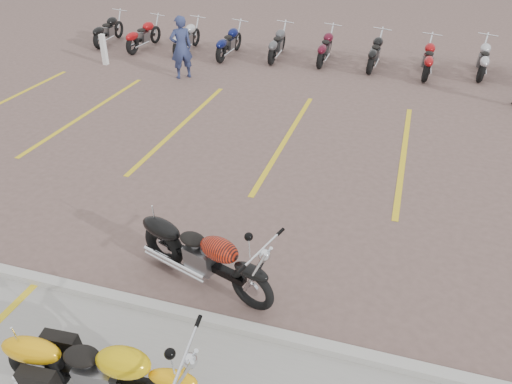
# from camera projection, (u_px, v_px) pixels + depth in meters

# --- Properties ---
(ground) EXTENTS (100.00, 100.00, 0.00)m
(ground) POSITION_uv_depth(u_px,v_px,m) (228.00, 234.00, 8.54)
(ground) COLOR #705650
(ground) RESTS_ON ground
(curb) EXTENTS (60.00, 0.18, 0.12)m
(curb) POSITION_uv_depth(u_px,v_px,m) (178.00, 313.00, 6.87)
(curb) COLOR #ADAAA3
(curb) RESTS_ON ground
(parking_stripes) EXTENTS (38.00, 5.50, 0.01)m
(parking_stripes) POSITION_uv_depth(u_px,v_px,m) (286.00, 139.00, 11.79)
(parking_stripes) COLOR gold
(parking_stripes) RESTS_ON ground
(yellow_cruiser) EXTENTS (2.39, 0.40, 0.98)m
(yellow_cruiser) POSITION_uv_depth(u_px,v_px,m) (101.00, 369.00, 5.55)
(yellow_cruiser) COLOR black
(yellow_cruiser) RESTS_ON ground
(flame_cruiser) EXTENTS (2.33, 0.91, 0.99)m
(flame_cruiser) POSITION_uv_depth(u_px,v_px,m) (203.00, 256.00, 7.24)
(flame_cruiser) COLOR black
(flame_cruiser) RESTS_ON ground
(person_a) EXTENTS (0.81, 0.79, 1.88)m
(person_a) POSITION_uv_depth(u_px,v_px,m) (181.00, 47.00, 15.13)
(person_a) COLOR navy
(person_a) RESTS_ON ground
(bollard) EXTENTS (0.15, 0.15, 1.00)m
(bollard) POSITION_uv_depth(u_px,v_px,m) (104.00, 50.00, 16.51)
(bollard) COLOR silver
(bollard) RESTS_ON ground
(bg_bike_row) EXTENTS (22.11, 2.01, 1.10)m
(bg_bike_row) POSITION_uv_depth(u_px,v_px,m) (400.00, 53.00, 16.00)
(bg_bike_row) COLOR black
(bg_bike_row) RESTS_ON ground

